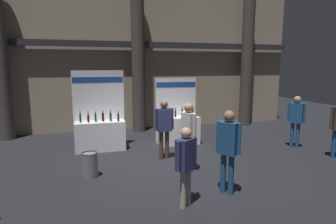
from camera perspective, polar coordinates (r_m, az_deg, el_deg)
The scene contains 10 objects.
ground_plane at distance 8.07m, azimuth -0.86°, elevation -10.40°, with size 28.79×28.79×0.00m, color black.
hall_colonnade at distance 12.16m, azimuth -6.57°, elevation 11.81°, with size 14.39×1.04×6.57m.
exhibitor_booth_0 at distance 9.41m, azimuth -13.71°, elevation -3.87°, with size 1.66×0.66×2.59m.
exhibitor_booth_1 at distance 9.88m, azimuth 2.11°, elevation -3.14°, with size 1.49×0.66×2.32m.
trash_bin at distance 7.29m, azimuth -15.71°, elevation -10.36°, with size 0.39×0.39×0.63m.
visitor_0 at distance 5.44m, azimuth 3.66°, elevation -9.79°, with size 0.48×0.43×1.59m.
visitor_2 at distance 6.06m, azimuth 12.21°, elevation -6.41°, with size 0.43×0.45×1.83m.
visitor_5 at distance 8.16m, azimuth -0.81°, elevation -2.41°, with size 0.58×0.26×1.75m.
visitor_6 at distance 10.26m, azimuth 24.76°, elevation -0.91°, with size 0.43×0.44×1.75m.
visitor_7 at distance 7.23m, azimuth 4.23°, elevation -3.93°, with size 0.33×0.49×1.80m.
Camera 1 is at (-1.91, -7.34, 2.73)m, focal length 29.77 mm.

